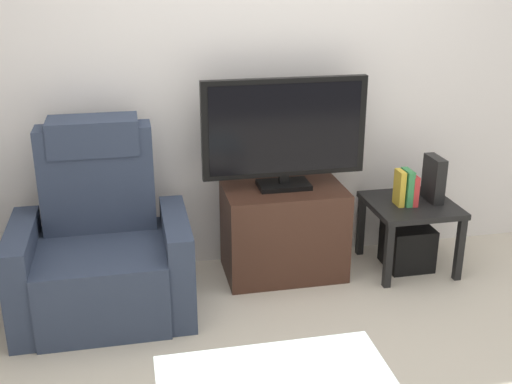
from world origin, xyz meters
The scene contains 11 objects.
ground_plane centered at (0.00, 0.00, 0.00)m, with size 6.40×6.40×0.00m, color beige.
wall_back centered at (0.00, 1.13, 1.30)m, with size 6.40×0.06×2.60m, color silver.
tv_stand centered at (0.08, 0.84, 0.29)m, with size 0.75×0.47×0.58m.
television centered at (0.08, 0.85, 0.94)m, with size 1.01×0.20×0.68m.
recliner_armchair centered at (-1.04, 0.63, 0.37)m, with size 0.98×0.78×1.08m.
side_table centered at (0.90, 0.76, 0.38)m, with size 0.54×0.54×0.45m.
subwoofer_box centered at (0.90, 0.76, 0.14)m, with size 0.29×0.29×0.29m, color black.
book_leftmost centered at (0.80, 0.74, 0.57)m, with size 0.04×0.11×0.23m, color gold.
book_middle centered at (0.85, 0.74, 0.57)m, with size 0.04×0.13×0.23m, color #388C4C.
book_rightmost centered at (0.89, 0.74, 0.55)m, with size 0.04×0.14×0.19m, color red.
game_console centered at (1.05, 0.77, 0.60)m, with size 0.07×0.20×0.29m, color black.
Camera 1 is at (-0.84, -2.74, 1.94)m, focal length 44.51 mm.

